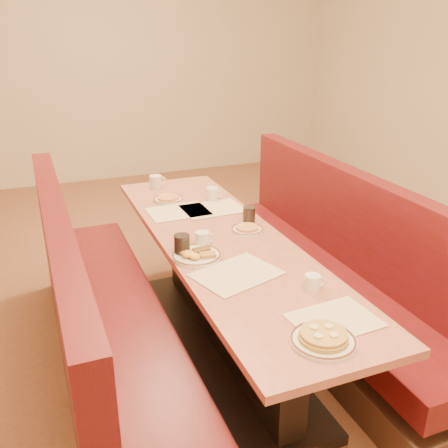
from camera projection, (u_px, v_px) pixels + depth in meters
name	position (u px, v px, depth m)	size (l,w,h in m)	color
ground	(224.00, 349.00, 3.13)	(8.00, 8.00, 0.00)	#9E6647
room_envelope	(224.00, 16.00, 2.41)	(6.04, 8.04, 2.82)	beige
diner_table	(224.00, 297.00, 2.99)	(0.70, 2.50, 0.75)	black
booth_left	(100.00, 324.00, 2.74)	(0.55, 2.50, 1.05)	#4C3326
booth_right	(328.00, 278.00, 3.25)	(0.55, 2.50, 1.05)	#4C3326
placemat_near_left	(237.00, 274.00, 2.46)	(0.40, 0.30, 0.00)	beige
placemat_near_right	(334.00, 320.00, 2.08)	(0.35, 0.26, 0.00)	beige
placemat_far_left	(178.00, 211.00, 3.27)	(0.38, 0.29, 0.00)	beige
placemat_far_right	(213.00, 209.00, 3.32)	(0.39, 0.29, 0.00)	beige
pancake_plate	(323.00, 339.00, 1.93)	(0.26, 0.26, 0.06)	white
eggs_plate	(196.00, 255.00, 2.63)	(0.27, 0.27, 0.05)	white
extra_plate_mid	(247.00, 229.00, 2.97)	(0.20, 0.20, 0.04)	white
extra_plate_far	(168.00, 199.00, 3.47)	(0.21, 0.21, 0.04)	white
coffee_mug_a	(313.00, 282.00, 2.30)	(0.10, 0.07, 0.08)	white
coffee_mug_b	(203.00, 239.00, 2.76)	(0.11, 0.08, 0.08)	white
coffee_mug_c	(213.00, 193.00, 3.48)	(0.12, 0.08, 0.09)	white
coffee_mug_d	(156.00, 182.00, 3.72)	(0.13, 0.09, 0.10)	white
soda_tumbler_near	(182.00, 245.00, 2.64)	(0.09, 0.09, 0.12)	black
soda_tumbler_mid	(249.00, 215.00, 3.07)	(0.08, 0.08, 0.10)	black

